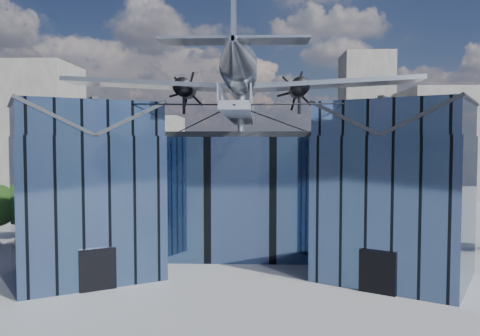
{
  "coord_description": "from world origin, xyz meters",
  "views": [
    {
      "loc": [
        1.22,
        -32.39,
        9.0
      ],
      "look_at": [
        0.0,
        2.0,
        7.2
      ],
      "focal_mm": 35.0,
      "sensor_mm": 36.0,
      "label": 1
    }
  ],
  "objects": [
    {
      "name": "bg_towers",
      "position": [
        1.45,
        50.49,
        10.01
      ],
      "size": [
        77.0,
        24.5,
        26.0
      ],
      "color": "gray",
      "rests_on": "ground"
    },
    {
      "name": "museum",
      "position": [
        0.0,
        5.82,
        5.54
      ],
      "size": [
        32.88,
        24.5,
        17.6
      ],
      "color": "#3E5780",
      "rests_on": "ground"
    },
    {
      "name": "ground_plane",
      "position": [
        0.0,
        0.0,
        0.0
      ],
      "size": [
        120.0,
        120.0,
        0.0
      ],
      "primitive_type": "plane",
      "color": "gray"
    }
  ]
}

